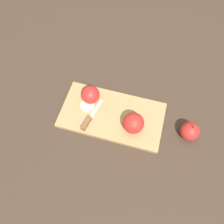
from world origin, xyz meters
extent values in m
plane|color=#38281E|center=(0.00, 0.00, 0.00)|extent=(4.00, 4.00, 0.00)
cube|color=#A37A4C|center=(0.00, 0.00, 0.01)|extent=(0.43, 0.23, 0.02)
sphere|color=red|center=(-0.09, 0.04, 0.06)|extent=(0.08, 0.08, 0.08)
cylinder|color=beige|center=(-0.10, 0.03, 0.06)|extent=(0.08, 0.03, 0.08)
sphere|color=red|center=(0.10, -0.05, 0.06)|extent=(0.08, 0.08, 0.08)
cylinder|color=beige|center=(0.10, -0.04, 0.06)|extent=(0.07, 0.01, 0.07)
cube|color=silver|center=(0.07, -0.01, 0.02)|extent=(0.03, 0.10, 0.00)
cube|color=brown|center=(0.09, 0.07, 0.03)|extent=(0.03, 0.06, 0.02)
cylinder|color=beige|center=(0.11, -0.01, 0.02)|extent=(0.06, 0.06, 0.01)
sphere|color=red|center=(-0.31, 0.01, 0.04)|extent=(0.07, 0.07, 0.07)
cylinder|color=#4C3319|center=(-0.31, 0.01, 0.08)|extent=(0.01, 0.01, 0.01)
camera|label=1|loc=(-0.09, 0.39, 0.82)|focal=35.00mm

